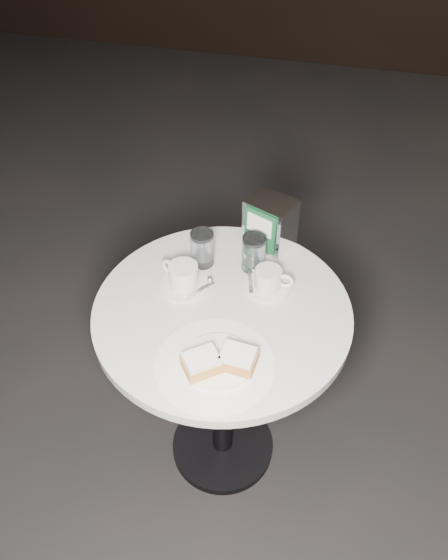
% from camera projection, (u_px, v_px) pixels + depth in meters
% --- Properties ---
extents(ground, '(7.00, 7.00, 0.00)m').
position_uv_depth(ground, '(223.00, 447.00, 1.99)').
color(ground, black).
rests_on(ground, ground).
extents(cafe_table, '(0.70, 0.70, 0.74)m').
position_uv_depth(cafe_table, '(222.00, 354.00, 1.61)').
color(cafe_table, black).
rests_on(cafe_table, ground).
extents(sugar_spill, '(0.37, 0.37, 0.00)m').
position_uv_depth(sugar_spill, '(215.00, 364.00, 1.33)').
color(sugar_spill, white).
rests_on(sugar_spill, cafe_table).
extents(beignet_plate, '(0.22, 0.22, 0.06)m').
position_uv_depth(beignet_plate, '(219.00, 361.00, 1.31)').
color(beignet_plate, white).
rests_on(beignet_plate, cafe_table).
extents(coffee_cup_left, '(0.18, 0.18, 0.07)m').
position_uv_depth(coffee_cup_left, '(183.00, 277.00, 1.51)').
color(coffee_cup_left, silver).
rests_on(coffee_cup_left, cafe_table).
extents(coffee_cup_right, '(0.14, 0.13, 0.07)m').
position_uv_depth(coffee_cup_right, '(268.00, 280.00, 1.50)').
color(coffee_cup_right, silver).
rests_on(coffee_cup_right, cafe_table).
extents(water_glass_left, '(0.09, 0.09, 0.11)m').
position_uv_depth(water_glass_left, '(202.00, 249.00, 1.56)').
color(water_glass_left, white).
rests_on(water_glass_left, cafe_table).
extents(water_glass_right, '(0.08, 0.08, 0.11)m').
position_uv_depth(water_glass_right, '(254.00, 253.00, 1.55)').
color(water_glass_right, silver).
rests_on(water_glass_right, cafe_table).
extents(napkin_dispenser, '(0.16, 0.15, 0.15)m').
position_uv_depth(napkin_dispenser, '(270.00, 223.00, 1.61)').
color(napkin_dispenser, silver).
rests_on(napkin_dispenser, cafe_table).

